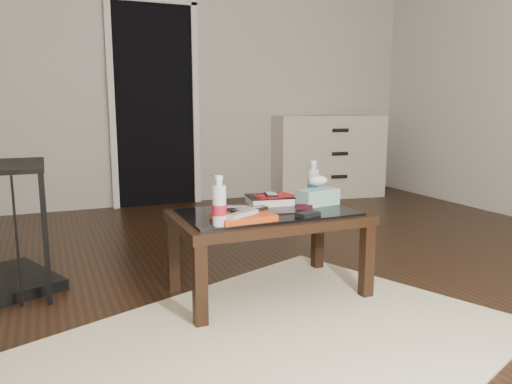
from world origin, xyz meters
TOP-DOWN VIEW (x-y plane):
  - ground at (0.00, 0.00)m, footprint 5.00×5.00m
  - doorway at (-0.40, 2.47)m, footprint 0.90×0.08m
  - coffee_table at (-0.36, -0.22)m, footprint 1.00×0.60m
  - rug at (-0.54, -0.78)m, footprint 2.41×2.13m
  - dresser at (1.47, 2.23)m, footprint 1.26×0.66m
  - magazines at (-0.56, -0.36)m, footprint 0.29×0.22m
  - remote_silver at (-0.58, -0.40)m, footprint 0.20×0.15m
  - remote_black_front at (-0.51, -0.32)m, footprint 0.21×0.10m
  - remote_black_back at (-0.55, -0.28)m, footprint 0.20×0.12m
  - textbook at (-0.27, -0.05)m, footprint 0.28×0.24m
  - dvd_mailers at (-0.26, -0.06)m, footprint 0.19×0.14m
  - ipod at (-0.28, -0.08)m, footprint 0.09×0.12m
  - flip_phone at (-0.16, -0.24)m, footprint 0.10×0.08m
  - wallet at (-0.23, -0.41)m, footprint 0.14×0.10m
  - water_bottle_left at (-0.71, -0.42)m, footprint 0.08×0.08m
  - water_bottle_right at (0.00, -0.05)m, footprint 0.08×0.08m
  - tissue_box at (-0.03, -0.18)m, footprint 0.25×0.16m

SIDE VIEW (x-z plane):
  - ground at x=0.00m, z-range 0.00..0.00m
  - rug at x=-0.54m, z-range 0.00..0.01m
  - coffee_table at x=-0.36m, z-range 0.17..0.63m
  - dresser at x=1.47m, z-range 0.00..0.90m
  - wallet at x=-0.23m, z-range 0.46..0.48m
  - flip_phone at x=-0.16m, z-range 0.46..0.48m
  - magazines at x=-0.56m, z-range 0.46..0.49m
  - textbook at x=-0.27m, z-range 0.46..0.51m
  - remote_silver at x=-0.58m, z-range 0.49..0.51m
  - remote_black_front at x=-0.51m, z-range 0.49..0.51m
  - remote_black_back at x=-0.55m, z-range 0.49..0.51m
  - tissue_box at x=-0.03m, z-range 0.46..0.55m
  - dvd_mailers at x=-0.26m, z-range 0.51..0.51m
  - ipod at x=-0.28m, z-range 0.51..0.53m
  - water_bottle_left at x=-0.71m, z-range 0.46..0.70m
  - water_bottle_right at x=0.00m, z-range 0.46..0.70m
  - doorway at x=-0.40m, z-range -0.01..2.06m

